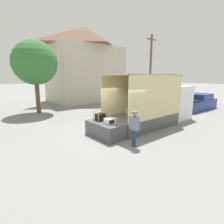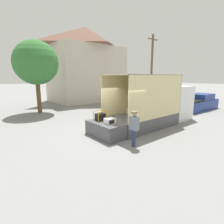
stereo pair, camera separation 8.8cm
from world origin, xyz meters
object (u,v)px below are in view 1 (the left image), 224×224
Objects in this scene: portable_generator at (100,117)px; worker_person at (134,125)px; street_tree at (35,63)px; microwave at (110,121)px; box_truck at (159,108)px; utility_pole at (150,67)px; pickup_truck_blue at (197,103)px.

portable_generator is 0.36× the size of worker_person.
worker_person is 11.18m from street_tree.
box_truck is at bearing 4.52° from microwave.
worker_person is 16.40m from utility_pole.
microwave is (-4.71, -0.37, -0.11)m from box_truck.
utility_pole is at bearing 41.72° from box_truck.
portable_generator is at bearing -84.46° from street_tree.
portable_generator is 8.88m from street_tree.
microwave is 0.10× the size of pickup_truck_blue.
street_tree reaches higher than worker_person.
microwave is 15.71m from utility_pole.
worker_person reaches higher than microwave.
utility_pole is at bearing -4.92° from street_tree.
microwave is 0.88× the size of portable_generator.
box_truck reaches higher than microwave.
box_truck is 4.93m from worker_person.
worker_person is (-4.55, -1.92, -0.03)m from box_truck.
pickup_truck_blue is 0.62× the size of utility_pole.
worker_person is (0.12, -2.44, 0.01)m from portable_generator.
portable_generator is 2.44m from worker_person.
pickup_truck_blue is at bearing 4.61° from microwave.
box_truck is at bearing -138.28° from utility_pole.
utility_pole is at bearing 28.13° from portable_generator.
microwave is at bearing -85.28° from street_tree.
pickup_truck_blue is at bearing -101.73° from utility_pole.
portable_generator is at bearing 92.82° from worker_person.
box_truck is 4.70m from portable_generator.
street_tree is (-0.75, 9.10, 3.37)m from microwave.
worker_person reaches higher than portable_generator.
box_truck is 4.73m from microwave.
street_tree is (-5.46, 8.73, 3.26)m from box_truck.
utility_pole is (12.99, 9.45, 3.32)m from worker_person.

